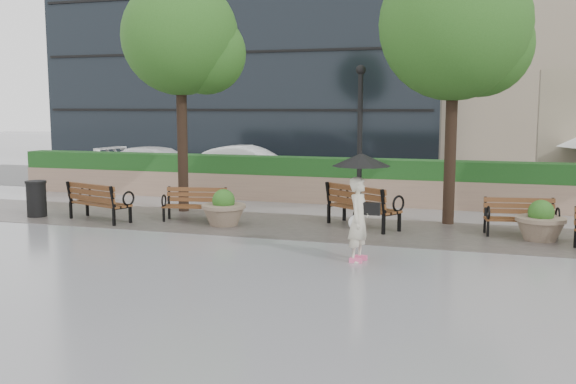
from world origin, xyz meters
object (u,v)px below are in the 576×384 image
(car_left, at_px, (160,166))
(car_right, at_px, (249,166))
(bench_1, at_px, (195,212))
(planter_right, at_px, (540,225))
(bench_0, at_px, (100,210))
(pedestrian, at_px, (360,196))
(trash_bin, at_px, (37,200))
(planter_left, at_px, (224,211))
(lamppost, at_px, (360,156))
(bench_2, at_px, (363,215))
(bench_3, at_px, (520,225))

(car_left, xyz_separation_m, car_right, (3.29, 0.65, 0.03))
(bench_1, height_order, planter_right, planter_right)
(bench_0, xyz_separation_m, planter_right, (10.45, 0.77, 0.06))
(pedestrian, bearing_deg, car_right, 41.92)
(bench_1, bearing_deg, planter_right, -8.99)
(trash_bin, bearing_deg, pedestrian, -14.07)
(planter_left, distance_m, pedestrian, 4.69)
(bench_1, relative_size, planter_right, 1.54)
(trash_bin, bearing_deg, lamppost, 9.96)
(bench_1, xyz_separation_m, pedestrian, (4.75, -2.88, 0.98))
(planter_right, relative_size, car_right, 0.24)
(car_left, bearing_deg, car_right, -74.25)
(planter_right, xyz_separation_m, pedestrian, (-3.38, -2.97, 0.88))
(planter_left, height_order, trash_bin, trash_bin)
(bench_1, distance_m, bench_2, 4.21)
(bench_2, height_order, planter_left, bench_2)
(bench_0, distance_m, bench_2, 6.60)
(bench_0, bearing_deg, car_right, -78.11)
(bench_3, height_order, car_right, car_right)
(bench_2, xyz_separation_m, planter_left, (-3.27, -0.76, 0.04))
(bench_0, bearing_deg, bench_1, -144.78)
(bench_1, distance_m, pedestrian, 5.64)
(bench_3, bearing_deg, car_left, 143.90)
(bench_0, height_order, pedestrian, pedestrian)
(bench_3, height_order, car_left, car_left)
(trash_bin, bearing_deg, bench_1, 8.29)
(bench_2, relative_size, bench_3, 1.23)
(lamppost, bearing_deg, car_left, 145.80)
(bench_2, relative_size, lamppost, 0.52)
(bench_3, bearing_deg, bench_1, 174.22)
(bench_3, relative_size, pedestrian, 0.81)
(planter_right, distance_m, pedestrian, 4.59)
(trash_bin, relative_size, car_left, 0.19)
(planter_left, height_order, car_right, car_right)
(bench_2, bearing_deg, bench_3, -145.58)
(bench_1, xyz_separation_m, trash_bin, (-4.25, -0.62, 0.20))
(bench_3, xyz_separation_m, planter_right, (0.39, -0.41, 0.10))
(planter_left, xyz_separation_m, trash_bin, (-5.18, -0.30, 0.10))
(bench_0, distance_m, lamppost, 6.66)
(bench_1, bearing_deg, trash_bin, 178.66)
(bench_2, height_order, bench_3, bench_2)
(lamppost, bearing_deg, trash_bin, -170.04)
(planter_right, bearing_deg, lamppost, 169.79)
(planter_left, bearing_deg, bench_3, 6.81)
(bench_0, height_order, lamppost, lamppost)
(bench_2, relative_size, planter_right, 1.89)
(trash_bin, xyz_separation_m, pedestrian, (9.01, -2.26, 0.78))
(planter_right, distance_m, trash_bin, 12.41)
(bench_2, xyz_separation_m, car_left, (-8.81, 6.26, 0.38))
(bench_0, xyz_separation_m, bench_2, (6.51, 1.12, 0.02))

